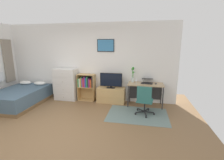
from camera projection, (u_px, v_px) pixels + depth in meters
name	position (u px, v px, depth m)	size (l,w,h in m)	color
ground_plane	(55.00, 132.00, 3.66)	(7.20, 7.20, 0.00)	brown
wall_back_with_posters	(89.00, 62.00, 5.69)	(6.12, 0.09, 2.70)	white
area_rug	(137.00, 115.00, 4.56)	(1.70, 1.20, 0.01)	slate
bed	(20.00, 97.00, 5.33)	(1.42, 2.02, 0.64)	brown
dresser	(66.00, 84.00, 5.75)	(0.80, 0.46, 1.14)	silver
bookshelf	(86.00, 85.00, 5.66)	(0.60, 0.30, 0.95)	tan
tv_stand	(111.00, 95.00, 5.51)	(0.95, 0.41, 0.52)	tan
television	(111.00, 81.00, 5.38)	(0.76, 0.16, 0.51)	black
desk	(145.00, 87.00, 5.21)	(1.12, 0.56, 0.74)	tan
office_chair	(144.00, 100.00, 4.46)	(0.57, 0.58, 0.86)	#232326
laptop	(147.00, 81.00, 5.20)	(0.40, 0.42, 0.16)	black
computer_mouse	(156.00, 84.00, 5.04)	(0.06, 0.10, 0.03)	#262628
bamboo_vase	(133.00, 75.00, 5.28)	(0.10, 0.10, 0.51)	silver
wine_glass	(136.00, 80.00, 5.04)	(0.07, 0.07, 0.18)	silver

